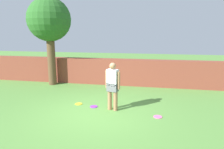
# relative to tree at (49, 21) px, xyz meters

# --- Properties ---
(ground_plane) EXTENTS (40.00, 40.00, 0.00)m
(ground_plane) POSITION_rel_tree_xyz_m (3.20, -3.32, -3.12)
(ground_plane) COLOR #568C3D
(brick_wall) EXTENTS (13.91, 0.50, 1.30)m
(brick_wall) POSITION_rel_tree_xyz_m (1.70, 0.61, -2.47)
(brick_wall) COLOR brown
(brick_wall) RESTS_ON ground
(tree) EXTENTS (2.09, 2.09, 4.24)m
(tree) POSITION_rel_tree_xyz_m (0.00, 0.00, 0.00)
(tree) COLOR brown
(tree) RESTS_ON ground
(person) EXTENTS (0.52, 0.31, 1.62)m
(person) POSITION_rel_tree_xyz_m (3.68, -2.88, -2.22)
(person) COLOR #9E704C
(person) RESTS_ON ground
(frisbee_yellow) EXTENTS (0.27, 0.27, 0.02)m
(frisbee_yellow) POSITION_rel_tree_xyz_m (2.34, -2.58, -3.11)
(frisbee_yellow) COLOR yellow
(frisbee_yellow) RESTS_ON ground
(frisbee_pink) EXTENTS (0.27, 0.27, 0.02)m
(frisbee_pink) POSITION_rel_tree_xyz_m (5.17, -3.21, -3.11)
(frisbee_pink) COLOR pink
(frisbee_pink) RESTS_ON ground
(frisbee_purple) EXTENTS (0.27, 0.27, 0.02)m
(frisbee_purple) POSITION_rel_tree_xyz_m (2.97, -2.73, -3.11)
(frisbee_purple) COLOR purple
(frisbee_purple) RESTS_ON ground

